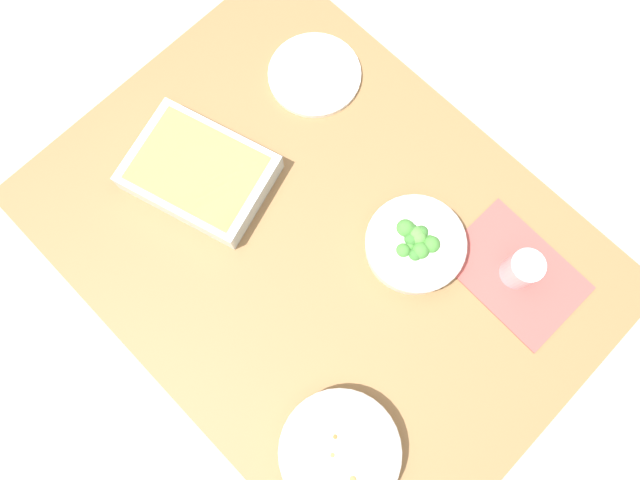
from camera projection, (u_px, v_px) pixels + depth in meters
name	position (u px, v px, depth m)	size (l,w,h in m)	color
ground_plane	(320.00, 295.00, 1.97)	(6.00, 6.00, 0.00)	#B2A899
dining_table	(320.00, 250.00, 1.34)	(1.20, 0.90, 0.74)	olive
placemat	(515.00, 273.00, 1.23)	(0.28, 0.20, 0.00)	#B24C47
stew_bowl	(340.00, 451.00, 1.11)	(0.24, 0.24, 0.06)	silver
broccoli_bowl	(415.00, 244.00, 1.22)	(0.22, 0.22, 0.07)	silver
baking_dish	(199.00, 172.00, 1.25)	(0.35, 0.30, 0.06)	silver
drink_cup	(521.00, 270.00, 1.19)	(0.07, 0.07, 0.08)	#B2BCC6
side_plate	(315.00, 75.00, 1.35)	(0.22, 0.22, 0.01)	white
spoon_by_stew	(324.00, 433.00, 1.14)	(0.18, 0.03, 0.01)	silver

